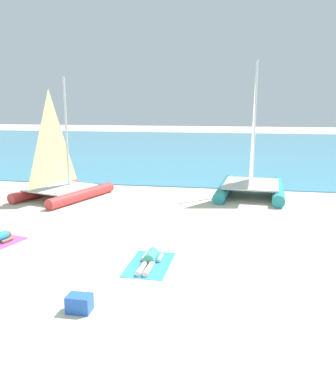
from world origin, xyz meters
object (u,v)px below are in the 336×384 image
object	(u,v)px
sailboat_red	(61,181)
cooler_box	(79,303)
sailboat_teal	(252,176)
sunbather_center_right	(150,259)
towel_center_right	(149,264)

from	to	relation	value
sailboat_red	cooler_box	bearing A→B (deg)	-45.38
sailboat_red	sailboat_teal	xyz separation A→B (m)	(8.47, 2.08, 0.11)
sailboat_teal	sunbather_center_right	size ratio (longest dim) A/B	3.92
cooler_box	sunbather_center_right	bearing A→B (deg)	72.40
sunbather_center_right	cooler_box	world-z (taller)	cooler_box
sailboat_red	sunbather_center_right	xyz separation A→B (m)	(5.62, -6.83, -0.67)
cooler_box	towel_center_right	bearing A→B (deg)	72.01
sailboat_teal	sunbather_center_right	world-z (taller)	sailboat_teal
sailboat_teal	cooler_box	size ratio (longest dim) A/B	12.24
towel_center_right	cooler_box	world-z (taller)	cooler_box
sunbather_center_right	cooler_box	bearing A→B (deg)	-106.71
sailboat_red	towel_center_right	xyz separation A→B (m)	(5.62, -6.89, -0.79)
towel_center_right	cooler_box	size ratio (longest dim) A/B	3.80
towel_center_right	sunbather_center_right	bearing A→B (deg)	89.11
sunbather_center_right	cooler_box	distance (m)	2.89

